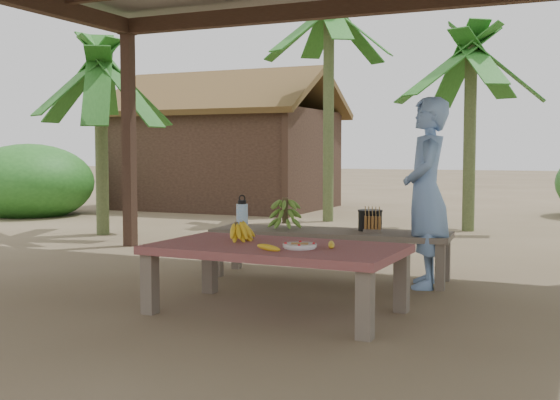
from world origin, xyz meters
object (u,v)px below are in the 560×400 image
at_px(ripe_banana_bunch, 236,230).
at_px(water_flask, 242,219).
at_px(woman, 426,193).
at_px(cooking_pot, 370,221).
at_px(bench, 330,236).
at_px(plate, 300,246).
at_px(work_table, 276,254).

bearing_deg(ripe_banana_bunch, water_flask, 105.89).
xyz_separation_m(water_flask, woman, (1.23, 1.09, 0.18)).
bearing_deg(cooking_pot, water_flask, -118.28).
bearing_deg(bench, water_flask, -111.53).
relative_size(plate, cooking_pot, 1.11).
bearing_deg(water_flask, plate, -32.38).
xyz_separation_m(work_table, ripe_banana_bunch, (-0.39, 0.12, 0.14)).
bearing_deg(cooking_pot, woman, -17.68).
distance_m(cooking_pot, woman, 0.65).
relative_size(work_table, bench, 0.81).
bearing_deg(woman, ripe_banana_bunch, -55.73).
xyz_separation_m(ripe_banana_bunch, woman, (1.17, 1.30, 0.25)).
height_order(work_table, water_flask, water_flask).
bearing_deg(work_table, woman, 62.67).
height_order(bench, cooking_pot, cooking_pot).
distance_m(ripe_banana_bunch, woman, 1.77).
bearing_deg(cooking_pot, plate, -90.26).
height_order(work_table, ripe_banana_bunch, ripe_banana_bunch).
height_order(work_table, bench, work_table).
height_order(water_flask, cooking_pot, water_flask).
height_order(ripe_banana_bunch, cooking_pot, ripe_banana_bunch).
bearing_deg(cooking_pot, work_table, -98.15).
xyz_separation_m(bench, ripe_banana_bunch, (-0.27, -1.35, 0.18)).
bearing_deg(plate, bench, 102.23).
bearing_deg(woman, work_table, -42.61).
bearing_deg(work_table, ripe_banana_bunch, 164.57).
bearing_deg(bench, work_table, -90.47).
xyz_separation_m(work_table, woman, (0.78, 1.42, 0.39)).
distance_m(bench, water_flask, 1.20).
distance_m(work_table, plate, 0.25).
bearing_deg(bench, woman, -7.63).
height_order(water_flask, woman, woman).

